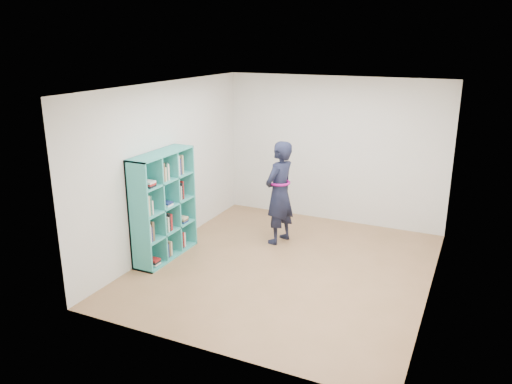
% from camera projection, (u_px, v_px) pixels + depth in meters
% --- Properties ---
extents(floor, '(4.50, 4.50, 0.00)m').
position_uv_depth(floor, '(285.00, 267.00, 7.30)').
color(floor, olive).
rests_on(floor, ground).
extents(ceiling, '(4.50, 4.50, 0.00)m').
position_uv_depth(ceiling, '(289.00, 87.00, 6.53)').
color(ceiling, white).
rests_on(ceiling, wall_back).
extents(wall_left, '(0.02, 4.50, 2.60)m').
position_uv_depth(wall_left, '(167.00, 167.00, 7.72)').
color(wall_left, silver).
rests_on(wall_left, floor).
extents(wall_right, '(0.02, 4.50, 2.60)m').
position_uv_depth(wall_right, '(439.00, 201.00, 6.11)').
color(wall_right, silver).
rests_on(wall_right, floor).
extents(wall_back, '(4.00, 0.02, 2.60)m').
position_uv_depth(wall_back, '(333.00, 150.00, 8.87)').
color(wall_back, silver).
rests_on(wall_back, floor).
extents(wall_front, '(4.00, 0.02, 2.60)m').
position_uv_depth(wall_front, '(204.00, 238.00, 4.97)').
color(wall_front, silver).
rests_on(wall_front, floor).
extents(bookshelf, '(0.36, 1.22, 1.63)m').
position_uv_depth(bookshelf, '(162.00, 206.00, 7.46)').
color(bookshelf, teal).
rests_on(bookshelf, floor).
extents(person, '(0.54, 0.69, 1.68)m').
position_uv_depth(person, '(279.00, 193.00, 7.98)').
color(person, black).
rests_on(person, floor).
extents(smartphone, '(0.02, 0.11, 0.14)m').
position_uv_depth(smartphone, '(275.00, 183.00, 8.10)').
color(smartphone, silver).
rests_on(smartphone, person).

